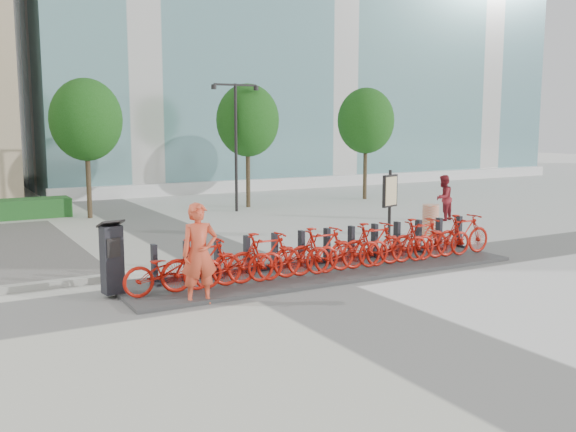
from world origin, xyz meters
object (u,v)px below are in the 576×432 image
pedestrian (443,198)px  map_sign (390,194)px  kiosk (112,258)px  worker_red (199,254)px  construction_barrel (430,220)px  bike_0 (168,270)px

pedestrian → map_sign: (-4.18, -2.22, 0.57)m
kiosk → worker_red: size_ratio=0.77×
construction_barrel → kiosk: bearing=-167.2°
kiosk → construction_barrel: 10.69m
construction_barrel → bike_0: bearing=-162.7°
worker_red → map_sign: bearing=31.9°
bike_0 → worker_red: 0.90m
pedestrian → map_sign: bearing=6.4°
kiosk → worker_red: 1.87m
kiosk → pedestrian: 13.78m
pedestrian → bike_0: bearing=1.6°
map_sign → pedestrian: bearing=8.1°
bike_0 → map_sign: (7.86, 2.95, 0.83)m
worker_red → construction_barrel: worker_red is taller
pedestrian → construction_barrel: size_ratio=1.68×
map_sign → kiosk: bearing=175.2°
bike_0 → map_sign: bearing=-69.4°
pedestrian → worker_red: bearing=5.2°
worker_red → map_sign: map_sign is taller
bike_0 → kiosk: kiosk is taller
kiosk → pedestrian: (12.99, 4.59, 0.02)m
pedestrian → map_sign: 4.77m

